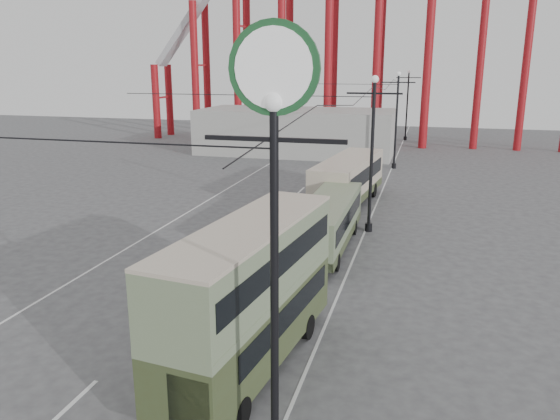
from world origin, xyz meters
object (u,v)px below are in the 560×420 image
(lamp_post_near, at_px, (274,160))
(single_decker_green, at_px, (329,221))
(single_decker_cream, at_px, (348,179))
(double_decker_bus, at_px, (251,290))
(pedestrian, at_px, (215,260))

(lamp_post_near, relative_size, single_decker_green, 1.09)
(single_decker_green, height_order, single_decker_cream, single_decker_cream)
(lamp_post_near, bearing_deg, single_decker_green, 95.96)
(double_decker_bus, distance_m, single_decker_green, 12.97)
(single_decker_green, distance_m, pedestrian, 7.29)
(single_decker_green, height_order, pedestrian, single_decker_green)
(single_decker_green, bearing_deg, single_decker_cream, 92.55)
(double_decker_bus, distance_m, single_decker_cream, 23.00)
(single_decker_green, relative_size, single_decker_cream, 0.88)
(single_decker_cream, bearing_deg, double_decker_bus, -83.34)
(lamp_post_near, xyz_separation_m, single_decker_green, (-1.79, 17.14, -6.29))
(pedestrian, bearing_deg, lamp_post_near, 111.01)
(single_decker_green, bearing_deg, lamp_post_near, -84.01)
(double_decker_bus, relative_size, pedestrian, 5.22)
(single_decker_cream, bearing_deg, single_decker_green, -81.36)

